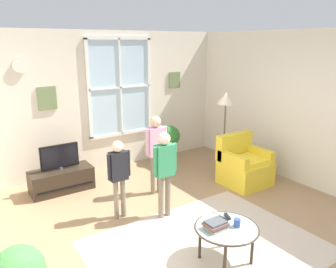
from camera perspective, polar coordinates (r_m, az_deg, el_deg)
ground_plane at (r=4.62m, az=4.81°, el=-17.04°), size 5.86×6.56×0.02m
back_wall at (r=6.64m, az=-11.45°, el=5.44°), size 5.26×0.17×2.68m
side_wall_right at (r=6.09m, az=25.33°, el=3.25°), size 0.12×5.96×2.68m
area_rug at (r=4.41m, az=6.58°, el=-18.59°), size 2.72×2.11×0.01m
tv_stand at (r=6.04m, az=-17.62°, el=-7.45°), size 1.03×0.46×0.39m
television at (r=5.90m, az=-17.94°, el=-3.67°), size 0.63×0.08×0.43m
armchair at (r=6.15m, az=12.70°, el=-5.34°), size 0.76×0.74×0.87m
coffee_table at (r=4.01m, az=9.90°, el=-15.68°), size 0.74×0.74×0.44m
book_stack at (r=3.92m, az=8.06°, el=-15.02°), size 0.25×0.19×0.10m
cup at (r=4.00m, az=11.64°, el=-14.54°), size 0.08×0.08×0.10m
remote_near_books at (r=4.19m, az=10.05°, el=-13.60°), size 0.09×0.14×0.02m
remote_near_cup at (r=4.13m, az=9.29°, el=-14.00°), size 0.05×0.14×0.02m
person_black_shirt at (r=4.77m, az=-8.39°, el=-6.15°), size 0.35×0.16×1.16m
person_pink_shirt at (r=5.47m, az=-2.08°, el=-2.03°), size 0.40×0.18×1.32m
person_green_shirt at (r=4.72m, az=-0.62°, el=-5.32°), size 0.38×0.17×1.27m
potted_plant_by_window at (r=6.96m, az=0.27°, el=-0.74°), size 0.43×0.43×0.80m
floor_lamp at (r=6.29m, az=9.75°, el=4.67°), size 0.32×0.32×1.58m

